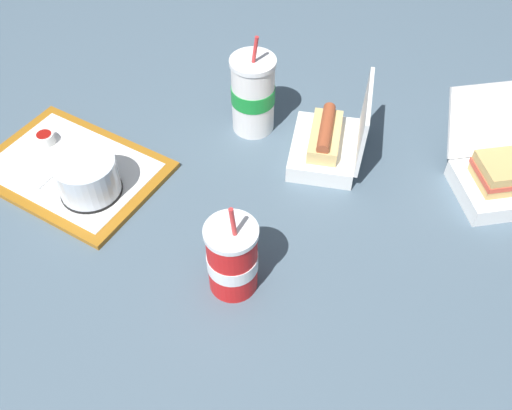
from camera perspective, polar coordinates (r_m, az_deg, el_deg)
name	(u,v)px	position (r m, az deg, el deg)	size (l,w,h in m)	color
ground_plane	(240,237)	(1.09, -1.59, -3.19)	(3.20, 3.20, 0.00)	#4C6070
food_tray	(72,170)	(1.26, -17.90, 3.34)	(0.42, 0.34, 0.01)	#A56619
cake_container	(88,178)	(1.17, -16.47, 2.62)	(0.12, 0.12, 0.08)	black
ketchup_cup	(45,138)	(1.33, -20.35, 6.30)	(0.04, 0.04, 0.02)	white
napkin_stack	(37,166)	(1.28, -21.02, 3.69)	(0.10, 0.10, 0.00)	white
plastic_fork	(72,142)	(1.31, -17.94, 6.01)	(0.11, 0.01, 0.01)	white
clamshell_hotdog_front	(329,142)	(1.22, 7.30, 6.23)	(0.17, 0.20, 0.18)	white
clamshell_sandwich_right	(505,174)	(1.24, 23.64, 2.83)	(0.27, 0.28, 0.17)	white
soda_cup_left	(232,258)	(0.97, -2.38, -5.33)	(0.09, 0.09, 0.21)	red
soda_cup_right	(253,94)	(1.26, -0.30, 11.00)	(0.10, 0.10, 0.24)	white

